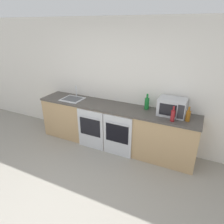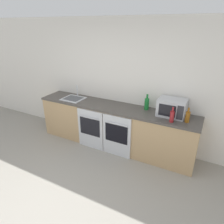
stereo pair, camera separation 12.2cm
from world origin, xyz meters
TOP-DOWN VIEW (x-y plane):
  - ground_plane at (0.00, 0.00)m, footprint 16.00×16.00m
  - wall_back at (0.00, 2.25)m, footprint 10.00×0.06m
  - counter_back at (0.00, 1.92)m, footprint 3.38×0.62m
  - oven_left at (-0.39, 1.61)m, footprint 0.59×0.06m
  - oven_right at (0.22, 1.61)m, footprint 0.59×0.06m
  - microwave at (1.13, 2.01)m, footprint 0.49×0.37m
  - bottle_green at (0.64, 2.07)m, footprint 0.09×0.09m
  - bottle_amber at (1.43, 1.86)m, footprint 0.08×0.08m
  - bottle_red at (1.20, 1.74)m, footprint 0.07×0.07m
  - sink at (-1.00, 1.89)m, footprint 0.46×0.41m

SIDE VIEW (x-z plane):
  - ground_plane at x=0.00m, z-range 0.00..0.00m
  - oven_left at x=-0.39m, z-range 0.01..0.87m
  - oven_right at x=0.22m, z-range 0.01..0.87m
  - counter_back at x=0.00m, z-range 0.00..0.92m
  - sink at x=-1.00m, z-range 0.80..1.07m
  - bottle_amber at x=1.43m, z-range 0.89..1.15m
  - bottle_red at x=1.20m, z-range 0.89..1.16m
  - bottle_green at x=0.64m, z-range 0.88..1.19m
  - microwave at x=1.13m, z-range 0.92..1.23m
  - wall_back at x=0.00m, z-range 0.00..2.60m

